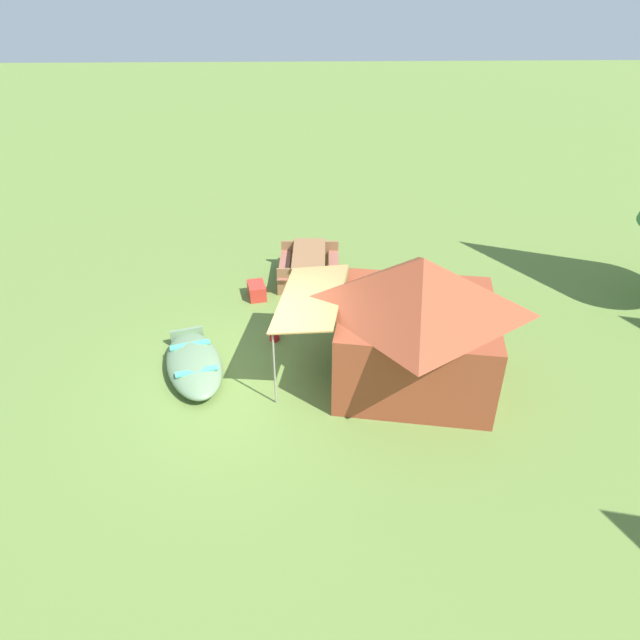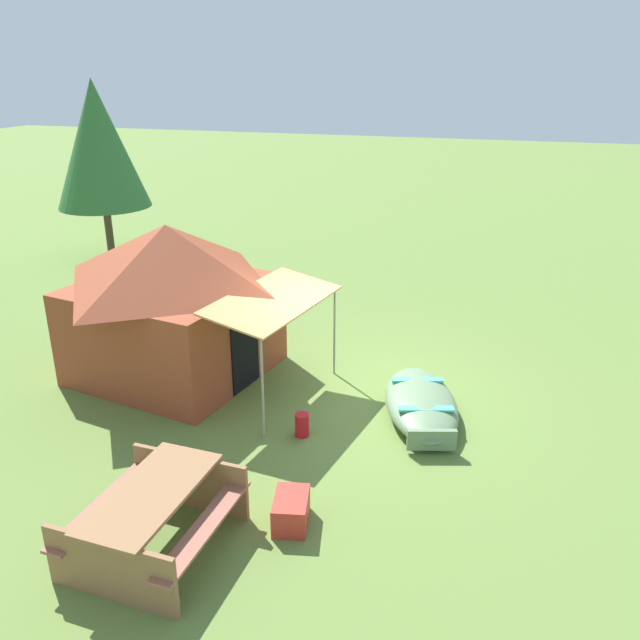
{
  "view_description": "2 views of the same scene",
  "coord_description": "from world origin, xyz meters",
  "views": [
    {
      "loc": [
        8.98,
        1.0,
        7.19
      ],
      "look_at": [
        -0.55,
        1.28,
        1.12
      ],
      "focal_mm": 32.49,
      "sensor_mm": 36.0,
      "label": 1
    },
    {
      "loc": [
        -9.27,
        -2.35,
        5.08
      ],
      "look_at": [
        0.02,
        0.51,
        1.21
      ],
      "focal_mm": 36.27,
      "sensor_mm": 36.0,
      "label": 2
    }
  ],
  "objects": [
    {
      "name": "ground_plane",
      "position": [
        0.0,
        0.0,
        0.0
      ],
      "size": [
        80.0,
        80.0,
        0.0
      ],
      "primitive_type": "plane",
      "color": "olive"
    },
    {
      "name": "fuel_can",
      "position": [
        -1.53,
        0.31,
        0.17
      ],
      "size": [
        0.22,
        0.22,
        0.35
      ],
      "primitive_type": "cylinder",
      "rotation": [
        0.0,
        0.0,
        4.77
      ],
      "color": "red",
      "rests_on": "ground_plane"
    },
    {
      "name": "picnic_table",
      "position": [
        -4.26,
        1.11,
        0.49
      ],
      "size": [
        1.84,
        1.59,
        0.78
      ],
      "color": "#8D623E",
      "rests_on": "ground_plane"
    },
    {
      "name": "cooler_box",
      "position": [
        -3.41,
        -0.19,
        0.18
      ],
      "size": [
        0.67,
        0.52,
        0.37
      ],
      "primitive_type": "cube",
      "rotation": [
        0.0,
        0.0,
        0.22
      ],
      "color": "red",
      "rests_on": "ground_plane"
    },
    {
      "name": "beached_rowboat",
      "position": [
        -0.43,
        -1.26,
        0.21
      ],
      "size": [
        2.55,
        1.71,
        0.41
      ],
      "color": "#64805C",
      "rests_on": "ground_plane"
    },
    {
      "name": "canvas_cabin_tent",
      "position": [
        -0.15,
        3.09,
        1.37
      ],
      "size": [
        3.49,
        4.58,
        2.64
      ],
      "color": "brown",
      "rests_on": "ground_plane"
    }
  ]
}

